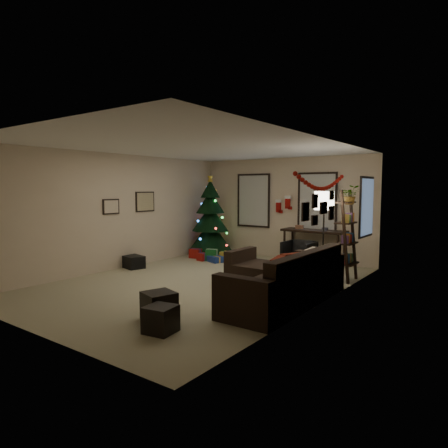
% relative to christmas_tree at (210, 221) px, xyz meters
% --- Properties ---
extents(floor, '(7.00, 7.00, 0.00)m').
position_rel_christmas_tree_xyz_m(floor, '(1.95, -2.76, -0.96)').
color(floor, tan).
rests_on(floor, ground).
extents(ceiling, '(7.00, 7.00, 0.00)m').
position_rel_christmas_tree_xyz_m(ceiling, '(1.95, -2.76, 1.74)').
color(ceiling, white).
rests_on(ceiling, floor).
extents(wall_back, '(5.00, 0.00, 5.00)m').
position_rel_christmas_tree_xyz_m(wall_back, '(1.95, 0.74, 0.39)').
color(wall_back, beige).
rests_on(wall_back, floor).
extents(wall_front, '(5.00, 0.00, 5.00)m').
position_rel_christmas_tree_xyz_m(wall_front, '(1.95, -6.26, 0.39)').
color(wall_front, beige).
rests_on(wall_front, floor).
extents(wall_left, '(0.00, 7.00, 7.00)m').
position_rel_christmas_tree_xyz_m(wall_left, '(-0.55, -2.76, 0.39)').
color(wall_left, beige).
rests_on(wall_left, floor).
extents(wall_right, '(0.00, 7.00, 7.00)m').
position_rel_christmas_tree_xyz_m(wall_right, '(4.45, -2.76, 0.39)').
color(wall_right, beige).
rests_on(wall_right, floor).
extents(window_back_left, '(1.05, 0.06, 1.50)m').
position_rel_christmas_tree_xyz_m(window_back_left, '(1.00, 0.71, 0.59)').
color(window_back_left, '#728CB2').
rests_on(window_back_left, wall_back).
extents(window_back_right, '(1.05, 0.06, 1.50)m').
position_rel_christmas_tree_xyz_m(window_back_right, '(2.90, 0.71, 0.59)').
color(window_back_right, '#728CB2').
rests_on(window_back_right, wall_back).
extents(window_right_wall, '(0.06, 0.90, 1.30)m').
position_rel_christmas_tree_xyz_m(window_right_wall, '(4.42, -0.21, 0.54)').
color(window_right_wall, '#728CB2').
rests_on(window_right_wall, wall_right).
extents(christmas_tree, '(1.25, 1.25, 2.32)m').
position_rel_christmas_tree_xyz_m(christmas_tree, '(0.00, 0.00, 0.00)').
color(christmas_tree, black).
rests_on(christmas_tree, floor).
extents(presents, '(1.50, 1.01, 0.30)m').
position_rel_christmas_tree_xyz_m(presents, '(0.53, -0.53, -0.85)').
color(presents, maroon).
rests_on(presents, floor).
extents(sofa, '(1.98, 2.87, 0.89)m').
position_rel_christmas_tree_xyz_m(sofa, '(3.77, -2.87, -0.67)').
color(sofa, black).
rests_on(sofa, floor).
extents(pillow_red_a, '(0.23, 0.48, 0.47)m').
position_rel_christmas_tree_xyz_m(pillow_red_a, '(4.16, -3.70, -0.32)').
color(pillow_red_a, maroon).
rests_on(pillow_red_a, sofa).
extents(pillow_red_b, '(0.30, 0.47, 0.46)m').
position_rel_christmas_tree_xyz_m(pillow_red_b, '(4.16, -3.17, -0.32)').
color(pillow_red_b, maroon).
rests_on(pillow_red_b, sofa).
extents(pillow_cream, '(0.17, 0.47, 0.46)m').
position_rel_christmas_tree_xyz_m(pillow_cream, '(4.16, -2.47, -0.33)').
color(pillow_cream, beige).
rests_on(pillow_cream, sofa).
extents(ottoman_near, '(0.53, 0.53, 0.40)m').
position_rel_christmas_tree_xyz_m(ottoman_near, '(2.86, -4.88, -0.76)').
color(ottoman_near, black).
rests_on(ottoman_near, floor).
extents(ottoman_far, '(0.43, 0.43, 0.35)m').
position_rel_christmas_tree_xyz_m(ottoman_far, '(3.26, -5.25, -0.78)').
color(ottoman_far, black).
rests_on(ottoman_far, floor).
extents(desk, '(1.60, 0.57, 0.86)m').
position_rel_christmas_tree_xyz_m(desk, '(2.93, 0.46, -0.20)').
color(desk, black).
rests_on(desk, floor).
extents(desk_chair, '(0.64, 0.60, 0.65)m').
position_rel_christmas_tree_xyz_m(desk_chair, '(2.84, -0.19, -0.64)').
color(desk_chair, black).
rests_on(desk_chair, floor).
extents(bookshelf, '(0.30, 0.55, 1.87)m').
position_rel_christmas_tree_xyz_m(bookshelf, '(4.25, -0.89, -0.06)').
color(bookshelf, black).
rests_on(bookshelf, floor).
extents(potted_plant, '(0.58, 0.54, 0.51)m').
position_rel_christmas_tree_xyz_m(potted_plant, '(4.25, -0.80, 0.86)').
color(potted_plant, '#4C4C4C').
rests_on(potted_plant, bookshelf).
extents(floor_lamp, '(0.39, 0.39, 1.84)m').
position_rel_christmas_tree_xyz_m(floor_lamp, '(3.90, -1.32, 0.57)').
color(floor_lamp, black).
rests_on(floor_lamp, floor).
extents(art_map, '(0.04, 0.60, 0.50)m').
position_rel_christmas_tree_xyz_m(art_map, '(-0.53, -1.98, 0.60)').
color(art_map, black).
rests_on(art_map, wall_left).
extents(art_abstract, '(0.04, 0.45, 0.35)m').
position_rel_christmas_tree_xyz_m(art_abstract, '(-0.53, -3.02, 0.51)').
color(art_abstract, black).
rests_on(art_abstract, wall_left).
extents(gallery, '(0.03, 1.25, 0.54)m').
position_rel_christmas_tree_xyz_m(gallery, '(4.43, -2.83, 0.61)').
color(gallery, black).
rests_on(gallery, wall_right).
extents(garland, '(0.08, 1.90, 0.30)m').
position_rel_christmas_tree_xyz_m(garland, '(4.40, -2.71, 1.05)').
color(garland, '#A5140C').
rests_on(garland, wall_right).
extents(stocking_left, '(0.20, 0.05, 0.36)m').
position_rel_christmas_tree_xyz_m(stocking_left, '(1.81, 0.70, 0.46)').
color(stocking_left, '#990F0C').
rests_on(stocking_left, wall_back).
extents(stocking_right, '(0.20, 0.05, 0.36)m').
position_rel_christmas_tree_xyz_m(stocking_right, '(2.14, 0.58, 0.57)').
color(stocking_right, '#990F0C').
rests_on(stocking_right, wall_back).
extents(storage_bin, '(0.66, 0.52, 0.29)m').
position_rel_christmas_tree_xyz_m(storage_bin, '(-0.36, -2.57, -0.82)').
color(storage_bin, black).
rests_on(storage_bin, floor).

